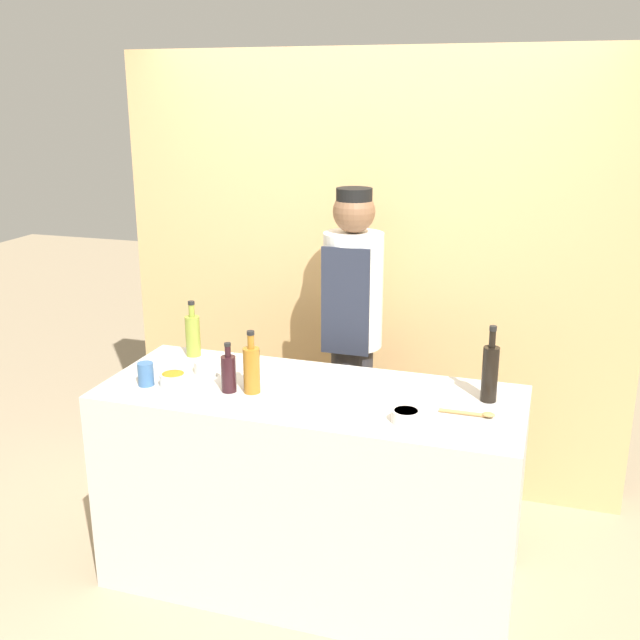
# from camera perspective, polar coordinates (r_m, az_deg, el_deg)

# --- Properties ---
(ground_plane) EXTENTS (14.00, 14.00, 0.00)m
(ground_plane) POSITION_cam_1_polar(r_m,az_deg,el_deg) (3.70, -0.71, -19.04)
(ground_plane) COLOR tan
(cabinet_wall) EXTENTS (2.83, 0.18, 2.40)m
(cabinet_wall) POSITION_cam_1_polar(r_m,az_deg,el_deg) (4.17, 4.02, 3.42)
(cabinet_wall) COLOR tan
(cabinet_wall) RESTS_ON ground_plane
(counter) EXTENTS (1.82, 0.72, 0.94)m
(counter) POSITION_cam_1_polar(r_m,az_deg,el_deg) (3.45, -0.74, -12.70)
(counter) COLOR beige
(counter) RESTS_ON ground_plane
(sauce_bowl_yellow) EXTENTS (0.13, 0.13, 0.06)m
(sauce_bowl_yellow) POSITION_cam_1_polar(r_m,az_deg,el_deg) (3.47, -8.52, -3.48)
(sauce_bowl_yellow) COLOR silver
(sauce_bowl_yellow) RESTS_ON counter
(sauce_bowl_orange) EXTENTS (0.12, 0.12, 0.06)m
(sauce_bowl_orange) POSITION_cam_1_polar(r_m,az_deg,el_deg) (3.35, -11.12, -4.43)
(sauce_bowl_orange) COLOR silver
(sauce_bowl_orange) RESTS_ON counter
(sauce_bowl_purple) EXTENTS (0.11, 0.11, 0.05)m
(sauce_bowl_purple) POSITION_cam_1_polar(r_m,az_deg,el_deg) (2.96, 6.56, -7.24)
(sauce_bowl_purple) COLOR silver
(sauce_bowl_purple) RESTS_ON counter
(cutting_board) EXTENTS (0.31, 0.25, 0.02)m
(cutting_board) POSITION_cam_1_polar(r_m,az_deg,el_deg) (3.19, 2.92, -5.64)
(cutting_board) COLOR white
(cutting_board) RESTS_ON counter
(bottle_amber) EXTENTS (0.07, 0.07, 0.28)m
(bottle_amber) POSITION_cam_1_polar(r_m,az_deg,el_deg) (3.20, -5.24, -3.70)
(bottle_amber) COLOR #9E661E
(bottle_amber) RESTS_ON counter
(bottle_soy) EXTENTS (0.07, 0.07, 0.33)m
(bottle_soy) POSITION_cam_1_polar(r_m,az_deg,el_deg) (3.18, 12.83, -3.88)
(bottle_soy) COLOR black
(bottle_soy) RESTS_ON counter
(bottle_wine) EXTENTS (0.06, 0.06, 0.22)m
(bottle_wine) POSITION_cam_1_polar(r_m,az_deg,el_deg) (3.23, -6.98, -3.99)
(bottle_wine) COLOR black
(bottle_wine) RESTS_ON counter
(bottle_oil) EXTENTS (0.07, 0.07, 0.28)m
(bottle_oil) POSITION_cam_1_polar(r_m,az_deg,el_deg) (3.68, -9.67, -1.09)
(bottle_oil) COLOR olive
(bottle_oil) RESTS_ON counter
(cup_blue) EXTENTS (0.07, 0.07, 0.10)m
(cup_blue) POSITION_cam_1_polar(r_m,az_deg,el_deg) (3.37, -13.13, -4.03)
(cup_blue) COLOR #386093
(cup_blue) RESTS_ON counter
(wooden_spoon) EXTENTS (0.22, 0.04, 0.02)m
(wooden_spoon) POSITION_cam_1_polar(r_m,az_deg,el_deg) (3.06, 11.58, -7.00)
(wooden_spoon) COLOR #B2844C
(wooden_spoon) RESTS_ON counter
(chef_center) EXTENTS (0.30, 0.30, 1.73)m
(chef_center) POSITION_cam_1_polar(r_m,az_deg,el_deg) (3.85, 2.49, -1.42)
(chef_center) COLOR #28282D
(chef_center) RESTS_ON ground_plane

